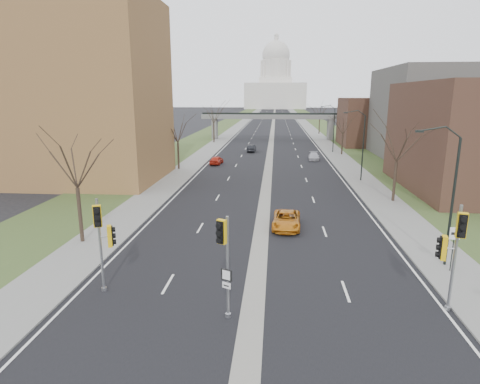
# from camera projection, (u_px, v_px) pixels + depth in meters

# --- Properties ---
(ground) EXTENTS (700.00, 700.00, 0.00)m
(ground) POSITION_uv_depth(u_px,v_px,m) (253.00, 306.00, 20.58)
(ground) COLOR black
(ground) RESTS_ON ground
(road_surface) EXTENTS (20.00, 600.00, 0.01)m
(road_surface) POSITION_uv_depth(u_px,v_px,m) (273.00, 121.00, 165.81)
(road_surface) COLOR black
(road_surface) RESTS_ON ground
(median_strip) EXTENTS (1.20, 600.00, 0.02)m
(median_strip) POSITION_uv_depth(u_px,v_px,m) (273.00, 121.00, 165.82)
(median_strip) COLOR gray
(median_strip) RESTS_ON ground
(sidewalk_right) EXTENTS (4.00, 600.00, 0.12)m
(sidewalk_right) POSITION_uv_depth(u_px,v_px,m) (303.00, 121.00, 164.77)
(sidewalk_right) COLOR gray
(sidewalk_right) RESTS_ON ground
(sidewalk_left) EXTENTS (4.00, 600.00, 0.12)m
(sidewalk_left) POSITION_uv_depth(u_px,v_px,m) (245.00, 121.00, 166.83)
(sidewalk_left) COLOR gray
(sidewalk_left) RESTS_ON ground
(grass_verge_right) EXTENTS (8.00, 600.00, 0.10)m
(grass_verge_right) POSITION_uv_depth(u_px,v_px,m) (317.00, 122.00, 164.26)
(grass_verge_right) COLOR #344921
(grass_verge_right) RESTS_ON ground
(grass_verge_left) EXTENTS (8.00, 600.00, 0.10)m
(grass_verge_left) POSITION_uv_depth(u_px,v_px,m) (230.00, 121.00, 167.34)
(grass_verge_left) COLOR #344921
(grass_verge_left) RESTS_ON ground
(apartment_building) EXTENTS (25.00, 16.00, 22.00)m
(apartment_building) POSITION_uv_depth(u_px,v_px,m) (57.00, 91.00, 49.27)
(apartment_building) COLOR olive
(apartment_building) RESTS_ON ground
(commercial_block_mid) EXTENTS (18.00, 22.00, 15.00)m
(commercial_block_mid) POSITION_uv_depth(u_px,v_px,m) (439.00, 114.00, 66.77)
(commercial_block_mid) COLOR #585651
(commercial_block_mid) RESTS_ON ground
(commercial_block_far) EXTENTS (14.00, 14.00, 10.00)m
(commercial_block_far) POSITION_uv_depth(u_px,v_px,m) (375.00, 122.00, 85.30)
(commercial_block_far) COLOR #4E3024
(commercial_block_far) RESTS_ON ground
(pedestrian_bridge) EXTENTS (34.00, 3.00, 6.45)m
(pedestrian_bridge) POSITION_uv_depth(u_px,v_px,m) (272.00, 119.00, 96.90)
(pedestrian_bridge) COLOR slate
(pedestrian_bridge) RESTS_ON ground
(capitol) EXTENTS (48.00, 42.00, 55.75)m
(capitol) POSITION_uv_depth(u_px,v_px,m) (275.00, 85.00, 326.04)
(capitol) COLOR silver
(capitol) RESTS_ON ground
(streetlight_near) EXTENTS (2.61, 0.20, 8.70)m
(streetlight_near) POSITION_uv_depth(u_px,v_px,m) (444.00, 157.00, 23.82)
(streetlight_near) COLOR black
(streetlight_near) RESTS_ON sidewalk_right
(streetlight_mid) EXTENTS (2.61, 0.20, 8.70)m
(streetlight_mid) POSITION_uv_depth(u_px,v_px,m) (358.00, 125.00, 48.99)
(streetlight_mid) COLOR black
(streetlight_mid) RESTS_ON sidewalk_right
(streetlight_far) EXTENTS (2.61, 0.20, 8.70)m
(streetlight_far) POSITION_uv_depth(u_px,v_px,m) (330.00, 115.00, 74.16)
(streetlight_far) COLOR black
(streetlight_far) RESTS_ON sidewalk_right
(tree_left_a) EXTENTS (7.20, 7.20, 9.40)m
(tree_left_a) POSITION_uv_depth(u_px,v_px,m) (74.00, 153.00, 27.88)
(tree_left_a) COLOR #382B21
(tree_left_a) RESTS_ON sidewalk_left
(tree_left_b) EXTENTS (6.75, 6.75, 8.81)m
(tree_left_b) POSITION_uv_depth(u_px,v_px,m) (177.00, 126.00, 57.02)
(tree_left_b) COLOR #382B21
(tree_left_b) RESTS_ON sidewalk_left
(tree_left_c) EXTENTS (7.65, 7.65, 9.99)m
(tree_left_c) POSITION_uv_depth(u_px,v_px,m) (214.00, 111.00, 89.75)
(tree_left_c) COLOR #382B21
(tree_left_c) RESTS_ON sidewalk_left
(tree_right_a) EXTENTS (7.20, 7.20, 9.40)m
(tree_right_a) POSITION_uv_depth(u_px,v_px,m) (399.00, 136.00, 39.21)
(tree_right_a) COLOR #382B21
(tree_right_a) RESTS_ON sidewalk_right
(tree_right_b) EXTENTS (6.30, 6.30, 8.22)m
(tree_right_b) POSITION_uv_depth(u_px,v_px,m) (344.00, 122.00, 71.35)
(tree_right_b) COLOR #382B21
(tree_right_b) RESTS_ON sidewalk_right
(tree_right_c) EXTENTS (7.65, 7.65, 9.99)m
(tree_right_c) POSITION_uv_depth(u_px,v_px,m) (320.00, 108.00, 109.80)
(tree_right_c) COLOR #382B21
(tree_right_c) RESTS_ON sidewalk_right
(signal_pole_left) EXTENTS (0.88, 1.20, 5.28)m
(signal_pole_left) POSITION_uv_depth(u_px,v_px,m) (103.00, 232.00, 21.25)
(signal_pole_left) COLOR gray
(signal_pole_left) RESTS_ON ground
(signal_pole_median) EXTENTS (0.75, 0.86, 5.14)m
(signal_pole_median) POSITION_uv_depth(u_px,v_px,m) (224.00, 250.00, 18.47)
(signal_pole_median) COLOR gray
(signal_pole_median) RESTS_ON ground
(signal_pole_right) EXTENTS (0.92, 1.14, 5.50)m
(signal_pole_right) POSITION_uv_depth(u_px,v_px,m) (453.00, 244.00, 19.23)
(signal_pole_right) COLOR gray
(signal_pole_right) RESTS_ON ground
(speed_limit_sign) EXTENTS (0.60, 0.07, 2.78)m
(speed_limit_sign) POSITION_uv_depth(u_px,v_px,m) (454.00, 241.00, 24.00)
(speed_limit_sign) COLOR black
(speed_limit_sign) RESTS_ON sidewalk_right
(car_left_near) EXTENTS (1.95, 4.05, 1.33)m
(car_left_near) POSITION_uv_depth(u_px,v_px,m) (216.00, 160.00, 62.72)
(car_left_near) COLOR red
(car_left_near) RESTS_ON ground
(car_left_far) EXTENTS (1.60, 4.07, 1.32)m
(car_left_far) POSITION_uv_depth(u_px,v_px,m) (252.00, 148.00, 76.62)
(car_left_far) COLOR black
(car_left_far) RESTS_ON ground
(car_right_near) EXTENTS (2.44, 4.87, 1.33)m
(car_right_near) POSITION_uv_depth(u_px,v_px,m) (286.00, 220.00, 32.62)
(car_right_near) COLOR #C67215
(car_right_near) RESTS_ON ground
(car_right_mid) EXTENTS (1.96, 4.30, 1.22)m
(car_right_mid) POSITION_uv_depth(u_px,v_px,m) (314.00, 156.00, 66.97)
(car_right_mid) COLOR #ACACB4
(car_right_mid) RESTS_ON ground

